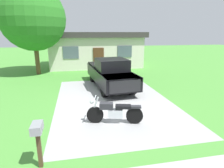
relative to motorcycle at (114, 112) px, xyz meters
The scene contains 7 objects.
ground_plane 2.60m from the motorcycle, 79.80° to the left, with size 80.00×80.00×0.00m, color #4E963A.
driveway_pad 2.60m from the motorcycle, 79.80° to the left, with size 5.81×8.88×0.01m, color #A4A4A4.
motorcycle is the anchor object (origin of this frame).
pickup_truck 5.17m from the motorcycle, 81.56° to the left, with size 2.54×5.78×1.90m.
mailbox 3.24m from the motorcycle, 139.49° to the right, with size 0.26×0.48×1.26m.
shade_tree 11.88m from the motorcycle, 114.22° to the left, with size 5.20×5.20×7.17m.
neighbor_house 13.50m from the motorcycle, 86.81° to the left, with size 9.60×5.60×3.50m.
Camera 1 is at (-1.84, -9.13, 3.47)m, focal length 30.04 mm.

